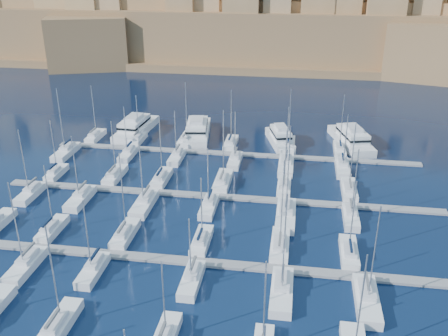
% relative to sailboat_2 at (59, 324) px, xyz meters
% --- Properties ---
extents(ground, '(600.00, 600.00, 0.00)m').
position_rel_sailboat_2_xyz_m(ground, '(13.44, 28.67, -0.75)').
color(ground, black).
rests_on(ground, ground).
extents(pontoon_mid_near, '(84.00, 2.00, 0.40)m').
position_rel_sailboat_2_xyz_m(pontoon_mid_near, '(13.44, 16.67, -0.55)').
color(pontoon_mid_near, slate).
rests_on(pontoon_mid_near, ground).
extents(pontoon_mid_far, '(84.00, 2.00, 0.40)m').
position_rel_sailboat_2_xyz_m(pontoon_mid_far, '(13.44, 38.67, -0.55)').
color(pontoon_mid_far, slate).
rests_on(pontoon_mid_far, ground).
extents(pontoon_far, '(84.00, 2.00, 0.40)m').
position_rel_sailboat_2_xyz_m(pontoon_far, '(13.44, 60.67, -0.55)').
color(pontoon_far, slate).
rests_on(pontoon_far, ground).
extents(sailboat_2, '(2.67, 8.89, 14.80)m').
position_rel_sailboat_2_xyz_m(sailboat_2, '(0.00, 0.00, 0.00)').
color(sailboat_2, white).
rests_on(sailboat_2, ground).
extents(sailboat_13, '(2.45, 8.17, 12.36)m').
position_rel_sailboat_2_xyz_m(sailboat_13, '(-11.61, 21.65, -0.03)').
color(sailboat_13, white).
rests_on(sailboat_13, ground).
extents(sailboat_14, '(2.64, 8.78, 15.08)m').
position_rel_sailboat_2_xyz_m(sailboat_14, '(0.97, 21.95, 0.00)').
color(sailboat_14, white).
rests_on(sailboat_14, ground).
extents(sailboat_15, '(2.53, 8.42, 11.89)m').
position_rel_sailboat_2_xyz_m(sailboat_15, '(13.80, 21.77, -0.03)').
color(sailboat_15, white).
rests_on(sailboat_15, ground).
extents(sailboat_16, '(2.84, 9.46, 15.40)m').
position_rel_sailboat_2_xyz_m(sailboat_16, '(26.26, 22.28, 0.01)').
color(sailboat_16, white).
rests_on(sailboat_16, ground).
extents(sailboat_17, '(2.63, 8.77, 12.91)m').
position_rel_sailboat_2_xyz_m(sailboat_17, '(36.89, 21.94, -0.02)').
color(sailboat_17, white).
rests_on(sailboat_17, ground).
extents(sailboat_19, '(2.70, 8.98, 14.81)m').
position_rel_sailboat_2_xyz_m(sailboat_19, '(-10.61, 11.29, 0.00)').
color(sailboat_19, white).
rests_on(sailboat_19, ground).
extents(sailboat_20, '(2.44, 8.13, 12.68)m').
position_rel_sailboat_2_xyz_m(sailboat_20, '(-0.34, 11.71, -0.02)').
color(sailboat_20, white).
rests_on(sailboat_20, ground).
extents(sailboat_21, '(2.53, 8.42, 11.14)m').
position_rel_sailboat_2_xyz_m(sailboat_21, '(14.38, 11.56, -0.04)').
color(sailboat_21, white).
rests_on(sailboat_21, ground).
extents(sailboat_22, '(2.96, 9.87, 16.25)m').
position_rel_sailboat_2_xyz_m(sailboat_22, '(27.08, 10.85, 0.02)').
color(sailboat_22, white).
rests_on(sailboat_22, ground).
extents(sailboat_23, '(3.03, 10.12, 15.46)m').
position_rel_sailboat_2_xyz_m(sailboat_23, '(38.37, 10.73, 0.01)').
color(sailboat_23, white).
rests_on(sailboat_23, ground).
extents(sailboat_24, '(2.24, 7.48, 12.36)m').
position_rel_sailboat_2_xyz_m(sailboat_24, '(-21.39, 43.31, -0.03)').
color(sailboat_24, white).
rests_on(sailboat_24, ground).
extents(sailboat_25, '(2.68, 8.93, 12.54)m').
position_rel_sailboat_2_xyz_m(sailboat_25, '(-8.82, 44.02, -0.02)').
color(sailboat_25, white).
rests_on(sailboat_25, ground).
extents(sailboat_26, '(2.69, 8.97, 14.12)m').
position_rel_sailboat_2_xyz_m(sailboat_26, '(1.11, 44.04, -0.01)').
color(sailboat_26, white).
rests_on(sailboat_26, ground).
extents(sailboat_27, '(2.96, 9.87, 15.66)m').
position_rel_sailboat_2_xyz_m(sailboat_27, '(13.72, 44.48, 0.01)').
color(sailboat_27, white).
rests_on(sailboat_27, ground).
extents(sailboat_28, '(2.58, 8.61, 12.56)m').
position_rel_sailboat_2_xyz_m(sailboat_28, '(25.99, 43.86, -0.02)').
color(sailboat_28, white).
rests_on(sailboat_28, ground).
extents(sailboat_29, '(2.80, 9.33, 14.41)m').
position_rel_sailboat_2_xyz_m(sailboat_29, '(38.53, 44.22, -0.00)').
color(sailboat_29, white).
rests_on(sailboat_29, ground).
extents(sailboat_30, '(2.51, 8.38, 14.08)m').
position_rel_sailboat_2_xyz_m(sailboat_30, '(-21.88, 33.58, -0.01)').
color(sailboat_30, white).
rests_on(sailboat_30, ground).
extents(sailboat_31, '(2.81, 9.37, 13.61)m').
position_rel_sailboat_2_xyz_m(sailboat_31, '(-11.57, 33.10, -0.01)').
color(sailboat_31, white).
rests_on(sailboat_31, ground).
extents(sailboat_32, '(2.98, 9.93, 13.87)m').
position_rel_sailboat_2_xyz_m(sailboat_32, '(0.94, 32.82, 0.00)').
color(sailboat_32, white).
rests_on(sailboat_32, ground).
extents(sailboat_33, '(2.55, 8.49, 12.50)m').
position_rel_sailboat_2_xyz_m(sailboat_33, '(12.86, 33.53, -0.02)').
color(sailboat_33, white).
rests_on(sailboat_33, ground).
extents(sailboat_34, '(3.32, 11.07, 17.79)m').
position_rel_sailboat_2_xyz_m(sailboat_34, '(26.79, 32.26, 0.04)').
color(sailboat_34, white).
rests_on(sailboat_34, ground).
extents(sailboat_35, '(2.56, 8.54, 13.91)m').
position_rel_sailboat_2_xyz_m(sailboat_35, '(38.03, 33.51, -0.01)').
color(sailboat_35, white).
rests_on(sailboat_35, ground).
extents(sailboat_36, '(2.53, 8.44, 13.80)m').
position_rel_sailboat_2_xyz_m(sailboat_36, '(-21.86, 65.78, -0.01)').
color(sailboat_36, white).
rests_on(sailboat_36, ground).
extents(sailboat_37, '(2.37, 7.89, 11.93)m').
position_rel_sailboat_2_xyz_m(sailboat_37, '(-10.67, 65.51, -0.03)').
color(sailboat_37, white).
rests_on(sailboat_37, ground).
extents(sailboat_38, '(3.06, 10.19, 15.24)m').
position_rel_sailboat_2_xyz_m(sailboat_38, '(1.22, 66.64, 0.01)').
color(sailboat_38, white).
rests_on(sailboat_38, ground).
extents(sailboat_39, '(2.68, 8.94, 14.05)m').
position_rel_sailboat_2_xyz_m(sailboat_39, '(12.27, 66.02, -0.01)').
color(sailboat_39, white).
rests_on(sailboat_39, ground).
extents(sailboat_40, '(3.09, 10.29, 14.61)m').
position_rel_sailboat_2_xyz_m(sailboat_40, '(25.99, 66.69, 0.01)').
color(sailboat_40, white).
rests_on(sailboat_40, ground).
extents(sailboat_41, '(2.62, 8.73, 14.05)m').
position_rel_sailboat_2_xyz_m(sailboat_41, '(37.97, 65.92, -0.01)').
color(sailboat_41, white).
rests_on(sailboat_41, ground).
extents(sailboat_42, '(3.01, 10.03, 16.08)m').
position_rel_sailboat_2_xyz_m(sailboat_42, '(-24.49, 54.77, 0.02)').
color(sailboat_42, white).
rests_on(sailboat_42, ground).
extents(sailboat_43, '(2.46, 8.21, 12.35)m').
position_rel_sailboat_2_xyz_m(sailboat_43, '(-9.92, 55.67, -0.03)').
color(sailboat_43, white).
rests_on(sailboat_43, ground).
extents(sailboat_44, '(2.55, 8.48, 12.03)m').
position_rel_sailboat_2_xyz_m(sailboat_44, '(1.52, 55.53, -0.03)').
color(sailboat_44, white).
rests_on(sailboat_44, ground).
extents(sailboat_45, '(2.53, 8.42, 12.40)m').
position_rel_sailboat_2_xyz_m(sailboat_45, '(14.71, 55.56, -0.03)').
color(sailboat_45, white).
rests_on(sailboat_45, ground).
extents(sailboat_46, '(3.16, 10.53, 14.35)m').
position_rel_sailboat_2_xyz_m(sailboat_46, '(25.96, 54.53, 0.01)').
color(sailboat_46, white).
rests_on(sailboat_46, ground).
extents(sailboat_47, '(2.84, 9.45, 13.12)m').
position_rel_sailboat_2_xyz_m(sailboat_47, '(37.98, 55.06, -0.01)').
color(sailboat_47, white).
rests_on(sailboat_47, ground).
extents(motor_yacht_a, '(6.99, 19.40, 5.25)m').
position_rel_sailboat_2_xyz_m(motor_yacht_a, '(-13.20, 71.32, 0.98)').
color(motor_yacht_a, white).
rests_on(motor_yacht_a, ground).
extents(motor_yacht_b, '(8.13, 19.62, 5.25)m').
position_rel_sailboat_2_xyz_m(motor_yacht_b, '(3.02, 71.32, 0.98)').
color(motor_yacht_b, white).
rests_on(motor_yacht_b, ground).
extents(motor_yacht_c, '(8.07, 15.06, 5.25)m').
position_rel_sailboat_2_xyz_m(motor_yacht_c, '(23.92, 69.10, 0.98)').
color(motor_yacht_c, white).
rests_on(motor_yacht_c, ground).
extents(motor_yacht_d, '(10.47, 19.72, 5.25)m').
position_rel_sailboat_2_xyz_m(motor_yacht_d, '(41.00, 71.25, 0.98)').
color(motor_yacht_d, white).
rests_on(motor_yacht_d, ground).
extents(fortified_city, '(460.00, 108.95, 59.52)m').
position_rel_sailboat_2_xyz_m(fortified_city, '(13.26, 183.93, 13.99)').
color(fortified_city, brown).
rests_on(fortified_city, ground).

